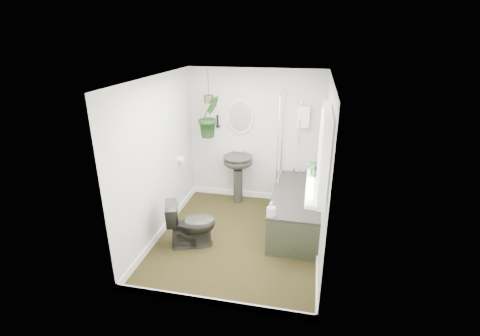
# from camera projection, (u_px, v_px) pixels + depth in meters

# --- Properties ---
(floor) EXTENTS (2.30, 2.80, 0.02)m
(floor) POSITION_uv_depth(u_px,v_px,m) (238.00, 238.00, 5.13)
(floor) COLOR black
(floor) RESTS_ON ground
(ceiling) EXTENTS (2.30, 2.80, 0.02)m
(ceiling) POSITION_uv_depth(u_px,v_px,m) (237.00, 77.00, 4.28)
(ceiling) COLOR white
(ceiling) RESTS_ON ground
(wall_back) EXTENTS (2.30, 0.02, 2.30)m
(wall_back) POSITION_uv_depth(u_px,v_px,m) (255.00, 137.00, 5.99)
(wall_back) COLOR silver
(wall_back) RESTS_ON ground
(wall_front) EXTENTS (2.30, 0.02, 2.30)m
(wall_front) POSITION_uv_depth(u_px,v_px,m) (207.00, 215.00, 3.42)
(wall_front) COLOR silver
(wall_front) RESTS_ON ground
(wall_left) EXTENTS (0.02, 2.80, 2.30)m
(wall_left) POSITION_uv_depth(u_px,v_px,m) (158.00, 159.00, 4.93)
(wall_left) COLOR silver
(wall_left) RESTS_ON ground
(wall_right) EXTENTS (0.02, 2.80, 2.30)m
(wall_right) POSITION_uv_depth(u_px,v_px,m) (325.00, 172.00, 4.48)
(wall_right) COLOR silver
(wall_right) RESTS_ON ground
(skirting) EXTENTS (2.30, 2.80, 0.10)m
(skirting) POSITION_uv_depth(u_px,v_px,m) (238.00, 235.00, 5.10)
(skirting) COLOR white
(skirting) RESTS_ON floor
(bathtub) EXTENTS (0.72, 1.72, 0.58)m
(bathtub) POSITION_uv_depth(u_px,v_px,m) (296.00, 210.00, 5.32)
(bathtub) COLOR #292924
(bathtub) RESTS_ON floor
(bath_screen) EXTENTS (0.04, 0.72, 1.40)m
(bath_screen) POSITION_uv_depth(u_px,v_px,m) (280.00, 138.00, 5.47)
(bath_screen) COLOR silver
(bath_screen) RESTS_ON bathtub
(shower_box) EXTENTS (0.20, 0.10, 0.35)m
(shower_box) POSITION_uv_depth(u_px,v_px,m) (303.00, 117.00, 5.62)
(shower_box) COLOR white
(shower_box) RESTS_ON wall_back
(oval_mirror) EXTENTS (0.46, 0.03, 0.62)m
(oval_mirror) POSITION_uv_depth(u_px,v_px,m) (240.00, 116.00, 5.87)
(oval_mirror) COLOR beige
(oval_mirror) RESTS_ON wall_back
(wall_sconce) EXTENTS (0.04, 0.04, 0.22)m
(wall_sconce) POSITION_uv_depth(u_px,v_px,m) (218.00, 121.00, 5.97)
(wall_sconce) COLOR black
(wall_sconce) RESTS_ON wall_back
(toilet_roll_holder) EXTENTS (0.11, 0.11, 0.11)m
(toilet_roll_holder) POSITION_uv_depth(u_px,v_px,m) (181.00, 159.00, 5.64)
(toilet_roll_holder) COLOR white
(toilet_roll_holder) RESTS_ON wall_left
(window_recess) EXTENTS (0.08, 1.00, 0.90)m
(window_recess) POSITION_uv_depth(u_px,v_px,m) (324.00, 152.00, 3.67)
(window_recess) COLOR white
(window_recess) RESTS_ON wall_right
(window_sill) EXTENTS (0.18, 1.00, 0.04)m
(window_sill) POSITION_uv_depth(u_px,v_px,m) (314.00, 187.00, 3.84)
(window_sill) COLOR white
(window_sill) RESTS_ON wall_right
(window_blinds) EXTENTS (0.01, 0.86, 0.76)m
(window_blinds) POSITION_uv_depth(u_px,v_px,m) (320.00, 151.00, 3.68)
(window_blinds) COLOR white
(window_blinds) RESTS_ON wall_right
(toilet) EXTENTS (0.77, 0.60, 0.69)m
(toilet) POSITION_uv_depth(u_px,v_px,m) (191.00, 224.00, 4.84)
(toilet) COLOR #292924
(toilet) RESTS_ON floor
(pedestal_sink) EXTENTS (0.59, 0.54, 0.86)m
(pedestal_sink) POSITION_uv_depth(u_px,v_px,m) (238.00, 179.00, 6.07)
(pedestal_sink) COLOR #292924
(pedestal_sink) RESTS_ON floor
(sill_plant) EXTENTS (0.25, 0.23, 0.22)m
(sill_plant) POSITION_uv_depth(u_px,v_px,m) (316.00, 167.00, 4.06)
(sill_plant) COLOR black
(sill_plant) RESTS_ON window_sill
(hanging_plant) EXTENTS (0.48, 0.49, 0.69)m
(hanging_plant) POSITION_uv_depth(u_px,v_px,m) (209.00, 116.00, 5.64)
(hanging_plant) COLOR black
(hanging_plant) RESTS_ON ceiling
(soap_bottle) EXTENTS (0.12, 0.12, 0.20)m
(soap_bottle) POSITION_uv_depth(u_px,v_px,m) (271.00, 209.00, 4.51)
(soap_bottle) COLOR black
(soap_bottle) RESTS_ON bathtub
(hanging_pot) EXTENTS (0.16, 0.16, 0.12)m
(hanging_pot) POSITION_uv_depth(u_px,v_px,m) (209.00, 99.00, 5.54)
(hanging_pot) COLOR #3D3423
(hanging_pot) RESTS_ON ceiling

